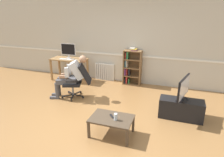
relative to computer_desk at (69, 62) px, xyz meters
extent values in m
plane|color=olive|center=(1.87, -2.15, -0.64)|extent=(18.00, 18.00, 0.00)
cube|color=beige|center=(1.87, 0.50, 0.71)|extent=(12.00, 0.10, 2.70)
cube|color=white|center=(1.87, 0.44, 0.28)|extent=(12.00, 0.03, 0.05)
cube|color=#9E7547|center=(-0.57, -0.25, -0.28)|extent=(0.06, 0.06, 0.72)
cube|color=#9E7547|center=(0.57, -0.25, -0.28)|extent=(0.06, 0.06, 0.72)
cube|color=#9E7547|center=(0.57, 0.25, -0.28)|extent=(0.06, 0.06, 0.72)
cube|color=#9E7547|center=(-0.57, 0.25, -0.28)|extent=(0.06, 0.06, 0.72)
cube|color=#9E7547|center=(0.00, 0.00, 0.10)|extent=(1.23, 0.58, 0.04)
cube|color=silver|center=(-0.04, 0.06, 0.12)|extent=(0.18, 0.14, 0.01)
cube|color=silver|center=(-0.04, 0.08, 0.18)|extent=(0.04, 0.02, 0.10)
cube|color=silver|center=(-0.04, 0.08, 0.42)|extent=(0.55, 0.02, 0.39)
cube|color=black|center=(-0.04, 0.07, 0.42)|extent=(0.51, 0.00, 0.35)
cube|color=white|center=(-0.04, -0.14, 0.13)|extent=(0.43, 0.12, 0.02)
cube|color=white|center=(0.24, -0.12, 0.13)|extent=(0.06, 0.10, 0.03)
cube|color=brown|center=(1.90, 0.27, -0.07)|extent=(0.03, 0.28, 1.13)
cube|color=brown|center=(2.43, 0.27, -0.07)|extent=(0.03, 0.28, 1.13)
cube|color=brown|center=(2.17, 0.41, -0.07)|extent=(0.54, 0.02, 1.13)
cube|color=brown|center=(2.17, 0.27, -0.63)|extent=(0.51, 0.28, 0.03)
cube|color=brown|center=(2.17, 0.27, -0.35)|extent=(0.51, 0.28, 0.03)
cube|color=brown|center=(2.17, 0.27, -0.07)|extent=(0.51, 0.28, 0.03)
cube|color=brown|center=(2.17, 0.27, 0.20)|extent=(0.51, 0.28, 0.03)
cube|color=brown|center=(2.17, 0.27, 0.48)|extent=(0.51, 0.28, 0.03)
cube|color=black|center=(1.95, 0.26, -0.53)|extent=(0.03, 0.19, 0.17)
cube|color=#89428E|center=(1.95, 0.27, -0.23)|extent=(0.04, 0.19, 0.22)
cube|color=#6699A3|center=(1.95, 0.28, 0.05)|extent=(0.03, 0.19, 0.22)
cube|color=red|center=(1.95, 0.29, 0.31)|extent=(0.03, 0.19, 0.19)
cube|color=red|center=(2.00, 0.27, -0.50)|extent=(0.04, 0.19, 0.23)
cube|color=red|center=(2.01, 0.27, -0.22)|extent=(0.02, 0.19, 0.23)
cube|color=beige|center=(2.00, 0.27, 0.05)|extent=(0.03, 0.19, 0.23)
cube|color=#38844C|center=(2.01, 0.27, 0.33)|extent=(0.04, 0.19, 0.24)
cube|color=#38844C|center=(2.08, 0.27, -0.53)|extent=(0.02, 0.19, 0.16)
cube|color=black|center=(2.08, 0.27, -0.22)|extent=(0.04, 0.19, 0.23)
cube|color=#89428E|center=(2.21, 0.30, 0.50)|extent=(0.16, 0.22, 0.02)
cube|color=gold|center=(2.20, 0.30, 0.53)|extent=(0.16, 0.22, 0.02)
cube|color=beige|center=(2.14, 0.31, 0.55)|extent=(0.16, 0.22, 0.02)
cube|color=white|center=(0.84, 0.39, -0.35)|extent=(0.05, 0.08, 0.58)
cube|color=white|center=(0.91, 0.39, -0.35)|extent=(0.05, 0.08, 0.58)
cube|color=white|center=(0.98, 0.39, -0.35)|extent=(0.05, 0.08, 0.58)
cube|color=white|center=(1.05, 0.39, -0.35)|extent=(0.05, 0.08, 0.58)
cube|color=white|center=(1.12, 0.39, -0.35)|extent=(0.05, 0.08, 0.58)
cube|color=white|center=(1.19, 0.39, -0.35)|extent=(0.05, 0.08, 0.58)
cube|color=white|center=(1.27, 0.39, -0.35)|extent=(0.05, 0.08, 0.58)
cube|color=white|center=(1.34, 0.39, -0.35)|extent=(0.05, 0.08, 0.58)
cube|color=white|center=(1.41, 0.39, -0.35)|extent=(0.05, 0.08, 0.58)
cube|color=white|center=(1.48, 0.39, -0.35)|extent=(0.05, 0.08, 0.58)
cube|color=black|center=(0.89, -1.40, -0.57)|extent=(0.14, 0.29, 0.02)
cylinder|color=black|center=(0.94, -1.54, -0.61)|extent=(0.04, 0.06, 0.06)
cube|color=black|center=(0.99, -1.26, -0.57)|extent=(0.30, 0.05, 0.02)
cylinder|color=black|center=(1.14, -1.25, -0.61)|extent=(0.06, 0.02, 0.06)
cube|color=black|center=(0.89, -1.12, -0.57)|extent=(0.12, 0.30, 0.02)
cylinder|color=black|center=(0.93, -0.97, -0.61)|extent=(0.04, 0.06, 0.06)
cube|color=black|center=(0.72, -1.18, -0.57)|extent=(0.27, 0.20, 0.02)
cylinder|color=black|center=(0.60, -1.09, -0.61)|extent=(0.06, 0.05, 0.06)
cube|color=black|center=(0.72, -1.35, -0.57)|extent=(0.26, 0.21, 0.02)
cylinder|color=black|center=(0.61, -1.44, -0.61)|extent=(0.06, 0.05, 0.06)
cylinder|color=gray|center=(0.84, -1.26, -0.41)|extent=(0.05, 0.05, 0.30)
cube|color=black|center=(0.84, -1.26, -0.23)|extent=(0.59, 0.59, 0.07)
cube|color=black|center=(1.18, -1.14, 0.05)|extent=(0.44, 0.52, 0.52)
cube|color=black|center=(0.77, -1.01, -0.08)|extent=(0.28, 0.14, 0.03)
cube|color=black|center=(0.95, -1.50, -0.08)|extent=(0.28, 0.14, 0.03)
cube|color=#4C4C51|center=(0.84, -1.26, -0.12)|extent=(0.36, 0.41, 0.14)
cube|color=silver|center=(0.99, -1.21, 0.16)|extent=(0.50, 0.46, 0.52)
sphere|color=#A87A5B|center=(1.14, -1.15, 0.45)|extent=(0.20, 0.20, 0.20)
cube|color=white|center=(0.58, -1.36, -0.02)|extent=(0.15, 0.08, 0.02)
cube|color=#4C4C51|center=(0.61, -1.24, -0.15)|extent=(0.44, 0.26, 0.13)
cylinder|color=#4C4C51|center=(0.42, -1.31, -0.41)|extent=(0.10, 0.10, 0.46)
cube|color=#4C4C51|center=(0.32, -1.34, -0.61)|extent=(0.24, 0.16, 0.06)
cube|color=#4C4C51|center=(0.68, -1.43, -0.15)|extent=(0.44, 0.26, 0.13)
cylinder|color=#4C4C51|center=(0.48, -1.50, -0.41)|extent=(0.10, 0.10, 0.46)
cube|color=#4C4C51|center=(0.39, -1.53, -0.61)|extent=(0.24, 0.16, 0.06)
cube|color=silver|center=(0.69, -1.14, 0.14)|extent=(0.12, 0.11, 0.26)
cube|color=#A87A5B|center=(0.62, -1.24, 0.00)|extent=(0.25, 0.15, 0.07)
cube|color=silver|center=(0.80, -1.44, 0.14)|extent=(0.12, 0.11, 0.26)
cube|color=#A87A5B|center=(0.69, -1.42, 0.00)|extent=(0.25, 0.15, 0.07)
cube|color=black|center=(3.72, -1.47, -0.41)|extent=(0.95, 0.37, 0.45)
cube|color=black|center=(3.72, -1.47, -0.18)|extent=(0.28, 0.36, 0.02)
cylinder|color=black|center=(3.72, -1.47, -0.14)|extent=(0.04, 0.04, 0.05)
cube|color=black|center=(3.72, -1.47, 0.11)|extent=(0.23, 0.75, 0.45)
cube|color=white|center=(3.74, -1.47, 0.11)|extent=(0.19, 0.69, 0.42)
cube|color=#4C3D2D|center=(2.07, -2.82, -0.47)|extent=(0.04, 0.04, 0.34)
cube|color=#4C3D2D|center=(2.83, -2.82, -0.47)|extent=(0.04, 0.04, 0.34)
cube|color=#4C3D2D|center=(2.83, -2.33, -0.47)|extent=(0.04, 0.04, 0.34)
cube|color=#4C3D2D|center=(2.07, -2.33, -0.47)|extent=(0.04, 0.04, 0.34)
cube|color=#4C3D2D|center=(2.45, -2.58, -0.28)|extent=(0.81, 0.55, 0.03)
cylinder|color=silver|center=(2.55, -2.62, -0.20)|extent=(0.07, 0.07, 0.13)
cube|color=black|center=(2.44, -2.53, -0.26)|extent=(0.13, 0.14, 0.02)
camera|label=1|loc=(3.54, -5.70, 1.69)|focal=31.49mm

